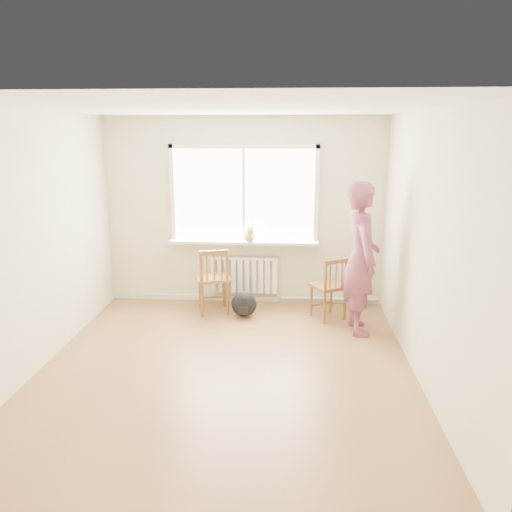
% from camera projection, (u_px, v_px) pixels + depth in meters
% --- Properties ---
extents(floor, '(4.50, 4.50, 0.00)m').
position_uv_depth(floor, '(226.00, 370.00, 5.35)').
color(floor, olive).
rests_on(floor, ground).
extents(ceiling, '(4.50, 4.50, 0.00)m').
position_uv_depth(ceiling, '(222.00, 108.00, 4.69)').
color(ceiling, white).
rests_on(ceiling, back_wall).
extents(back_wall, '(4.00, 0.01, 2.70)m').
position_uv_depth(back_wall, '(244.00, 212.00, 7.19)').
color(back_wall, beige).
rests_on(back_wall, ground).
extents(window, '(2.12, 0.05, 1.42)m').
position_uv_depth(window, '(244.00, 191.00, 7.09)').
color(window, white).
rests_on(window, back_wall).
extents(windowsill, '(2.15, 0.22, 0.04)m').
position_uv_depth(windowsill, '(244.00, 242.00, 7.19)').
color(windowsill, white).
rests_on(windowsill, back_wall).
extents(radiator, '(1.00, 0.12, 0.55)m').
position_uv_depth(radiator, '(244.00, 274.00, 7.33)').
color(radiator, white).
rests_on(radiator, back_wall).
extents(heating_pipe, '(1.40, 0.04, 0.04)m').
position_uv_depth(heating_pipe, '(329.00, 299.00, 7.36)').
color(heating_pipe, silver).
rests_on(heating_pipe, back_wall).
extents(baseboard, '(4.00, 0.03, 0.08)m').
position_uv_depth(baseboard, '(245.00, 298.00, 7.50)').
color(baseboard, beige).
rests_on(baseboard, ground).
extents(chair_left, '(0.56, 0.54, 0.94)m').
position_uv_depth(chair_left, '(214.00, 281.00, 6.91)').
color(chair_left, brown).
rests_on(chair_left, floor).
extents(chair_right, '(0.57, 0.57, 0.87)m').
position_uv_depth(chair_right, '(330.00, 288.00, 6.69)').
color(chair_right, brown).
rests_on(chair_right, floor).
extents(person, '(0.54, 0.75, 1.91)m').
position_uv_depth(person, '(361.00, 258.00, 6.18)').
color(person, '#C04078').
rests_on(person, floor).
extents(cat, '(0.22, 0.40, 0.27)m').
position_uv_depth(cat, '(250.00, 235.00, 7.07)').
color(cat, beige).
rests_on(cat, windowsill).
extents(backpack, '(0.40, 0.33, 0.35)m').
position_uv_depth(backpack, '(244.00, 304.00, 6.85)').
color(backpack, black).
rests_on(backpack, floor).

